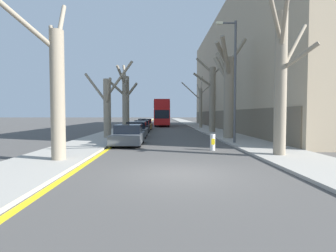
{
  "coord_description": "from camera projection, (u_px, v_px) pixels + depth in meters",
  "views": [
    {
      "loc": [
        -0.58,
        -8.93,
        2.06
      ],
      "look_at": [
        0.42,
        31.06,
        0.22
      ],
      "focal_mm": 28.0,
      "sensor_mm": 36.0,
      "label": 1
    }
  ],
  "objects": [
    {
      "name": "parked_car_0",
      "position": [
        128.0,
        135.0,
        17.48
      ],
      "size": [
        1.89,
        4.33,
        1.35
      ],
      "color": "#4C5156",
      "rests_on": "ground"
    },
    {
      "name": "parked_car_2",
      "position": [
        142.0,
        127.0,
        29.55
      ],
      "size": [
        1.71,
        4.35,
        1.36
      ],
      "color": "black",
      "rests_on": "ground"
    },
    {
      "name": "kerb_line_stripe",
      "position": [
        148.0,
        123.0,
        58.87
      ],
      "size": [
        0.24,
        120.0,
        0.01
      ],
      "primitive_type": "cube",
      "color": "yellow",
      "rests_on": "ground"
    },
    {
      "name": "sidewalk_left",
      "position": [
        139.0,
        123.0,
        58.82
      ],
      "size": [
        3.29,
        120.0,
        0.12
      ],
      "primitive_type": "cube",
      "color": "#A39E93",
      "rests_on": "ground"
    },
    {
      "name": "sidewalk_right",
      "position": [
        189.0,
        123.0,
        59.09
      ],
      "size": [
        3.29,
        120.0,
        0.12
      ],
      "primitive_type": "cube",
      "color": "#A39E93",
      "rests_on": "ground"
    },
    {
      "name": "street_tree_right_2",
      "position": [
        212.0,
        97.0,
        28.74
      ],
      "size": [
        4.05,
        2.33,
        8.24
      ],
      "color": "gray",
      "rests_on": "ground"
    },
    {
      "name": "traffic_bollard",
      "position": [
        213.0,
        142.0,
        14.85
      ],
      "size": [
        0.28,
        0.3,
        0.92
      ],
      "color": "white",
      "rests_on": "ground"
    },
    {
      "name": "double_decker_bus",
      "position": [
        162.0,
        112.0,
        45.41
      ],
      "size": [
        2.52,
        11.01,
        4.38
      ],
      "color": "red",
      "rests_on": "ground"
    },
    {
      "name": "street_tree_left_2",
      "position": [
        125.0,
        99.0,
        32.76
      ],
      "size": [
        3.83,
        3.38,
        8.43
      ],
      "color": "gray",
      "rests_on": "ground"
    },
    {
      "name": "ground_plane",
      "position": [
        178.0,
        174.0,
        9.03
      ],
      "size": [
        300.0,
        300.0,
        0.0
      ],
      "primitive_type": "plane",
      "color": "#4C4947"
    },
    {
      "name": "street_tree_right_0",
      "position": [
        282.0,
        77.0,
        12.32
      ],
      "size": [
        3.02,
        3.54,
        7.43
      ],
      "color": "gray",
      "rests_on": "ground"
    },
    {
      "name": "street_tree_left_0",
      "position": [
        56.0,
        86.0,
        11.11
      ],
      "size": [
        2.1,
        3.58,
        7.47
      ],
      "color": "gray",
      "rests_on": "ground"
    },
    {
      "name": "street_tree_left_1",
      "position": [
        107.0,
        104.0,
        21.81
      ],
      "size": [
        4.33,
        2.97,
        6.47
      ],
      "color": "gray",
      "rests_on": "ground"
    },
    {
      "name": "building_facade_right",
      "position": [
        255.0,
        72.0,
        35.67
      ],
      "size": [
        10.08,
        43.74,
        15.72
      ],
      "color": "tan",
      "rests_on": "ground"
    },
    {
      "name": "street_tree_right_1",
      "position": [
        229.0,
        91.0,
        21.15
      ],
      "size": [
        3.26,
        3.98,
        8.4
      ],
      "color": "gray",
      "rests_on": "ground"
    },
    {
      "name": "parked_car_3",
      "position": [
        145.0,
        124.0,
        35.04
      ],
      "size": [
        1.87,
        4.47,
        1.43
      ],
      "color": "olive",
      "rests_on": "ground"
    },
    {
      "name": "parked_car_1",
      "position": [
        137.0,
        130.0,
        23.22
      ],
      "size": [
        1.81,
        4.29,
        1.37
      ],
      "color": "#4C5156",
      "rests_on": "ground"
    },
    {
      "name": "street_tree_right_3",
      "position": [
        200.0,
        105.0,
        37.6
      ],
      "size": [
        4.12,
        3.09,
        7.79
      ],
      "color": "gray",
      "rests_on": "ground"
    },
    {
      "name": "lamp_post",
      "position": [
        234.0,
        76.0,
        17.61
      ],
      "size": [
        1.4,
        0.2,
        8.27
      ],
      "color": "#4C4F54",
      "rests_on": "ground"
    }
  ]
}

